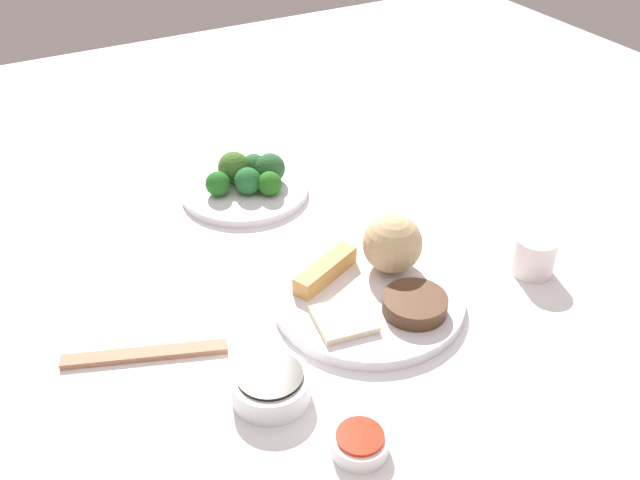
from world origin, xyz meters
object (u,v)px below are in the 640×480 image
Objects in this scene: sauce_ramekin_sweet_and_sour at (360,444)px; chopsticks_pair at (145,355)px; main_plate at (368,298)px; broccoli_plate at (245,190)px; soy_sauce_bowl at (271,386)px; teacup at (534,255)px.

sauce_ramekin_sweet_and_sour reaches higher than chopsticks_pair.
main_plate reaches higher than broccoli_plate.
soy_sauce_bowl is at bearing -66.23° from sauce_ramekin_sweet_and_sour.
soy_sauce_bowl is (0.15, 0.43, 0.01)m from broccoli_plate.
main_plate is 0.34m from broccoli_plate.
broccoli_plate is at bearing -55.00° from teacup.
sauce_ramekin_sweet_and_sour is 1.06× the size of teacup.
sauce_ramekin_sweet_and_sour reaches higher than main_plate.
broccoli_plate is at bearing -84.48° from main_plate.
chopsticks_pair is (0.30, -0.04, -0.00)m from main_plate.
soy_sauce_bowl is 1.57× the size of teacup.
sauce_ramekin_sweet_and_sour is (0.14, 0.20, 0.00)m from main_plate.
main_plate is at bearing -154.51° from soy_sauce_bowl.
soy_sauce_bowl is at bearing 4.90° from teacup.
main_plate is 2.78× the size of soy_sauce_bowl.
soy_sauce_bowl is 0.13m from sauce_ramekin_sweet_and_sour.
chopsticks_pair is at bearing -50.18° from soy_sauce_bowl.
soy_sauce_bowl reaches higher than main_plate.
broccoli_plate reaches higher than chopsticks_pair.
sauce_ramekin_sweet_and_sour is at bearing 79.27° from broccoli_plate.
chopsticks_pair is at bearing 48.53° from broccoli_plate.
main_plate is 4.36× the size of teacup.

